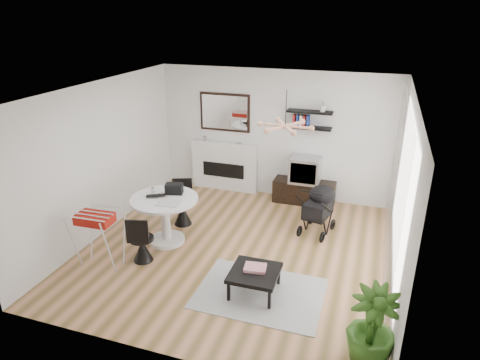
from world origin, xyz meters
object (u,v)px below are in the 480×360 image
(fireplace, at_px, (225,160))
(dining_table, at_px, (165,213))
(stroller, at_px, (319,211))
(crt_tv, at_px, (305,169))
(coffee_table, at_px, (255,273))
(tv_console, at_px, (304,192))
(potted_plant, at_px, (372,327))
(drying_rack, at_px, (99,237))

(fireplace, xyz_separation_m, dining_table, (-0.15, -2.53, -0.13))
(stroller, bearing_deg, dining_table, -141.21)
(fireplace, distance_m, crt_tv, 1.84)
(fireplace, relative_size, crt_tv, 3.55)
(stroller, bearing_deg, coffee_table, -92.76)
(fireplace, relative_size, coffee_table, 3.11)
(fireplace, height_order, coffee_table, fireplace)
(crt_tv, bearing_deg, fireplace, 175.03)
(tv_console, height_order, potted_plant, potted_plant)
(dining_table, xyz_separation_m, coffee_table, (1.88, -0.91, -0.23))
(coffee_table, bearing_deg, tv_console, 88.21)
(dining_table, xyz_separation_m, potted_plant, (3.50, -1.74, -0.05))
(potted_plant, bearing_deg, tv_console, 110.26)
(crt_tv, bearing_deg, coffee_table, -91.76)
(stroller, xyz_separation_m, potted_plant, (1.05, -2.96, 0.09))
(tv_console, distance_m, drying_rack, 4.26)
(tv_console, relative_size, stroller, 1.32)
(fireplace, height_order, stroller, fireplace)
(crt_tv, height_order, drying_rack, crt_tv)
(fireplace, distance_m, drying_rack, 3.61)
(stroller, distance_m, potted_plant, 3.14)
(potted_plant, bearing_deg, dining_table, 153.52)
(crt_tv, relative_size, dining_table, 0.53)
(tv_console, height_order, coffee_table, tv_console)
(fireplace, xyz_separation_m, drying_rack, (-0.78, -3.52, -0.18))
(fireplace, xyz_separation_m, potted_plant, (3.35, -4.27, -0.18))
(crt_tv, xyz_separation_m, drying_rack, (-2.61, -3.36, -0.24))
(tv_console, relative_size, dining_table, 1.11)
(tv_console, bearing_deg, fireplace, 175.13)
(dining_table, distance_m, drying_rack, 1.17)
(stroller, bearing_deg, tv_console, 124.58)
(drying_rack, xyz_separation_m, stroller, (3.08, 2.21, -0.09))
(fireplace, distance_m, tv_console, 1.89)
(dining_table, height_order, coffee_table, dining_table)
(fireplace, distance_m, coffee_table, 3.86)
(dining_table, height_order, potted_plant, potted_plant)
(stroller, relative_size, potted_plant, 0.96)
(dining_table, distance_m, potted_plant, 3.91)
(tv_console, height_order, drying_rack, drying_rack)
(drying_rack, bearing_deg, tv_console, 49.79)
(fireplace, relative_size, tv_console, 1.70)
(coffee_table, bearing_deg, potted_plant, -27.24)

